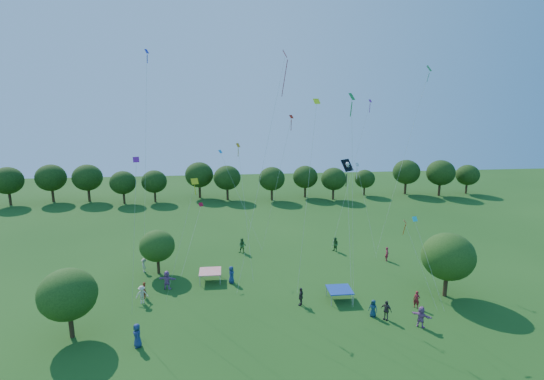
{
  "coord_description": "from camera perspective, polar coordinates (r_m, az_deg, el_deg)",
  "views": [
    {
      "loc": [
        -3.65,
        -20.13,
        18.78
      ],
      "look_at": [
        0.0,
        14.0,
        11.0
      ],
      "focal_mm": 28.0,
      "sensor_mm": 36.0,
      "label": 1
    }
  ],
  "objects": [
    {
      "name": "near_tree_east",
      "position": [
        43.27,
        22.61,
        -8.26
      ],
      "size": [
        4.9,
        4.9,
        6.19
      ],
      "color": "#422B19",
      "rests_on": "ground"
    },
    {
      "name": "small_kite_1",
      "position": [
        44.18,
        1.53,
        4.77
      ],
      "size": [
        3.04,
        3.42,
        15.44
      ],
      "color": "red"
    },
    {
      "name": "small_kite_7",
      "position": [
        36.94,
        19.4,
        -6.22
      ],
      "size": [
        2.66,
        1.74,
        7.72
      ],
      "color": "#0DBEC7"
    },
    {
      "name": "near_tree_west",
      "position": [
        37.23,
        -25.78,
        -12.53
      ],
      "size": [
        4.44,
        4.44,
        5.68
      ],
      "color": "#422B19",
      "rests_on": "ground"
    },
    {
      "name": "crowd_person_3",
      "position": [
        48.39,
        -16.82,
        -9.67
      ],
      "size": [
        0.82,
        1.09,
        1.53
      ],
      "primitive_type": "imported",
      "rotation": [
        0.0,
        0.0,
        2.0
      ],
      "color": "#B5B191",
      "rests_on": "ground"
    },
    {
      "name": "crowd_person_12",
      "position": [
        35.44,
        -17.67,
        -18.12
      ],
      "size": [
        0.79,
        1.04,
        1.87
      ],
      "primitive_type": "imported",
      "rotation": [
        0.0,
        0.0,
        5.07
      ],
      "color": "navy",
      "rests_on": "ground"
    },
    {
      "name": "small_kite_12",
      "position": [
        44.74,
        -16.58,
        9.51
      ],
      "size": [
        1.73,
        0.85,
        21.75
      ],
      "color": "#131DC5"
    },
    {
      "name": "small_kite_8",
      "position": [
        45.41,
        -9.99,
        -3.63
      ],
      "size": [
        2.15,
        5.26,
        6.14
      ],
      "color": "red"
    },
    {
      "name": "small_kite_13",
      "position": [
        33.44,
        -17.95,
        -1.71
      ],
      "size": [
        1.67,
        1.2,
        13.02
      ],
      "color": "#851689"
    },
    {
      "name": "tent_blue",
      "position": [
        40.92,
        9.07,
        -13.1
      ],
      "size": [
        2.2,
        2.2,
        1.1
      ],
      "color": "#173996",
      "rests_on": "ground"
    },
    {
      "name": "crowd_person_4",
      "position": [
        38.63,
        15.09,
        -15.33
      ],
      "size": [
        1.01,
        1.08,
        1.74
      ],
      "primitive_type": "imported",
      "rotation": [
        0.0,
        0.0,
        5.41
      ],
      "color": "#3D3531",
      "rests_on": "ground"
    },
    {
      "name": "treeline",
      "position": [
        76.99,
        -4.56,
        1.73
      ],
      "size": [
        88.01,
        8.77,
        6.77
      ],
      "color": "#422B19",
      "rests_on": "ground"
    },
    {
      "name": "near_tree_north",
      "position": [
        46.78,
        -15.19,
        -7.26
      ],
      "size": [
        3.7,
        3.7,
        4.79
      ],
      "color": "#422B19",
      "rests_on": "ground"
    },
    {
      "name": "small_kite_6",
      "position": [
        46.67,
        11.89,
        0.61
      ],
      "size": [
        2.37,
        1.87,
        10.27
      ],
      "color": "silver"
    },
    {
      "name": "crowd_person_6",
      "position": [
        44.05,
        -5.49,
        -11.25
      ],
      "size": [
        0.67,
        0.96,
        1.77
      ],
      "primitive_type": "imported",
      "rotation": [
        0.0,
        0.0,
        1.32
      ],
      "color": "navy",
      "rests_on": "ground"
    },
    {
      "name": "crowd_person_0",
      "position": [
        38.88,
        13.44,
        -15.21
      ],
      "size": [
        0.84,
        0.8,
        1.53
      ],
      "primitive_type": "imported",
      "rotation": [
        0.0,
        0.0,
        5.6
      ],
      "color": "#1A364E",
      "rests_on": "ground"
    },
    {
      "name": "crowd_person_9",
      "position": [
        41.69,
        -17.09,
        -13.29
      ],
      "size": [
        1.21,
        0.76,
        1.71
      ],
      "primitive_type": "imported",
      "rotation": [
        0.0,
        0.0,
        6.53
      ],
      "color": "beige",
      "rests_on": "ground"
    },
    {
      "name": "small_kite_2",
      "position": [
        34.36,
        -11.05,
        -2.0
      ],
      "size": [
        3.33,
        1.95,
        11.05
      ],
      "color": "#C8C311"
    },
    {
      "name": "crowd_person_7",
      "position": [
        41.33,
        18.87,
        -13.77
      ],
      "size": [
        0.7,
        0.66,
        1.58
      ],
      "primitive_type": "imported",
      "rotation": [
        0.0,
        0.0,
        5.62
      ],
      "color": "maroon",
      "rests_on": "ground"
    },
    {
      "name": "small_kite_3",
      "position": [
        44.69,
        18.9,
        9.93
      ],
      "size": [
        3.67,
        2.71,
        20.14
      ],
      "color": "#1A8F4C"
    },
    {
      "name": "pirate_kite",
      "position": [
        36.58,
        10.1,
        2.93
      ],
      "size": [
        1.25,
        3.68,
        12.05
      ],
      "color": "black"
    },
    {
      "name": "crowd_person_11",
      "position": [
        38.36,
        19.4,
        -15.78
      ],
      "size": [
        1.64,
        1.62,
        1.82
      ],
      "primitive_type": "imported",
      "rotation": [
        0.0,
        0.0,
        2.37
      ],
      "color": "#9E5C97",
      "rests_on": "ground"
    },
    {
      "name": "crowd_person_5",
      "position": [
        43.78,
        -13.94,
        -11.67
      ],
      "size": [
        1.85,
        0.98,
        1.88
      ],
      "primitive_type": "imported",
      "rotation": [
        0.0,
        0.0,
        2.93
      ],
      "color": "#A862A6",
      "rests_on": "ground"
    },
    {
      "name": "red_high_kite",
      "position": [
        35.84,
        0.53,
        11.58
      ],
      "size": [
        4.53,
        0.93,
        20.97
      ],
      "color": "red"
    },
    {
      "name": "crowd_person_8",
      "position": [
        52.57,
        8.48,
        -7.27
      ],
      "size": [
        0.86,
        0.99,
        1.78
      ],
      "primitive_type": "imported",
      "rotation": [
        0.0,
        0.0,
        5.27
      ],
      "color": "#305E28",
      "rests_on": "ground"
    },
    {
      "name": "tent_red_stripe",
      "position": [
        44.65,
        -8.31,
        -10.79
      ],
      "size": [
        2.2,
        2.2,
        1.1
      ],
      "color": "red",
      "rests_on": "ground"
    },
    {
      "name": "crowd_person_10",
      "position": [
        39.73,
        3.91,
        -14.08
      ],
      "size": [
        0.88,
        1.1,
        1.7
      ],
      "primitive_type": "imported",
      "rotation": [
        0.0,
        0.0,
        4.21
      ],
      "color": "#3D3230",
      "rests_on": "ground"
    },
    {
      "name": "small_kite_9",
      "position": [
        40.57,
        -4.12,
        1.71
      ],
      "size": [
        1.37,
        3.18,
        12.92
      ],
      "color": "orange"
    },
    {
      "name": "small_kite_11",
      "position": [
        31.2,
        10.73,
        5.09
      ],
      "size": [
        1.98,
        3.01,
        17.55
      ],
      "color": "#188624"
    },
    {
      "name": "small_kite_10",
      "position": [
        35.63,
        5.35,
        5.25
      ],
      "size": [
        1.71,
        0.52,
        17.13
      ],
      "color": "#DFFB16"
    },
    {
      "name": "small_kite_0",
      "position": [
        35.91,
        18.35,
        -6.89
      ],
      "size": [
        3.35,
        0.56,
        7.78
      ],
      "color": "red"
    },
    {
      "name": "small_kite_4",
      "position": [
        49.22,
        -5.58,
        1.87
      ],
      "size": [
        4.79,
        3.83,
        11.16
      ],
      "color": "#168DDE"
    },
    {
      "name": "crowd_person_13",
      "position": [
        51.01,
        15.2,
        -8.3
      ],
      "size": [
        0.55,
        0.7,
        1.65
      ],
      "primitive_type": "imported",
      "rotation": [
        0.0,
        0.0,
        1.29
      ],
      "color": "maroon",
      "rests_on": "ground"
    },
    {
      "name": "small_kite_5",
      "position": [
        50.54,
        11.67,
        6.16
      ],
      "size": [
        5.03,
        3.28,
        16.88
      ],
      "color": "#9A1994"
    },
    {
      "name": "crowd_person_1",
      "position": [
        42.65,
        -16.81,
        -12.76
      ],
      "size": [
        0.39,
        0.6,
        1.58
      ],
      "primitive_type": "imported",
      "rotation": [
        0.0,
        0.0,
        4.69
      ],
      "color": "maroon",
      "rests_on": "ground"
    },
    {
      "name": "crowd_person_2",
      "position": [
        51.7,
        -4.0,
        -7.47
      ],
      "size": [
        0.98,
        0.64,
        1.85
      ],
      "primitive_type": "imported",
      "rotation": [
        0.0,
        0.0,
        -0.17
      ],
      "color": "#32642A",
      "rests_on": "ground"
    }
  ]
}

